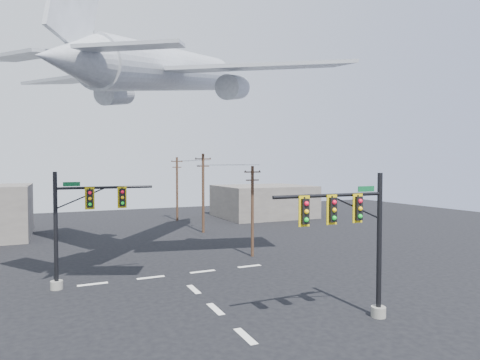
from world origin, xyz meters
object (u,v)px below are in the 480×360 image
signal_mast_far (78,226)px  utility_pole_a (252,209)px  utility_pole_c (177,187)px  signal_mast_near (356,239)px  utility_pole_b (203,191)px  airliner (172,71)px

signal_mast_far → utility_pole_a: utility_pole_a is taller
utility_pole_c → utility_pole_a: bearing=-108.0°
signal_mast_far → utility_pole_c: size_ratio=0.82×
signal_mast_near → utility_pole_c: (2.10, 41.93, 0.58)m
utility_pole_a → signal_mast_near: bearing=-98.8°
signal_mast_near → utility_pole_b: 30.12m
signal_mast_near → signal_mast_far: 18.00m
utility_pole_c → utility_pole_b: bearing=-107.5°
signal_mast_near → utility_pole_c: 41.99m
utility_pole_a → utility_pole_c: 26.05m
utility_pole_c → airliner: (-7.11, -24.36, 11.35)m
utility_pole_b → airliner: airliner is taller
utility_pole_a → utility_pole_c: size_ratio=0.86×
signal_mast_near → utility_pole_a: bearing=83.5°
utility_pole_a → airliner: size_ratio=0.30×
signal_mast_near → utility_pole_a: 16.00m
signal_mast_near → signal_mast_far: (-12.89, 12.56, -0.24)m
airliner → signal_mast_far: bearing=162.3°
utility_pole_a → utility_pole_b: utility_pole_b is taller
utility_pole_b → utility_pole_c: utility_pole_b is taller
utility_pole_a → airliner: airliner is taller
signal_mast_near → utility_pole_c: utility_pole_c is taller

